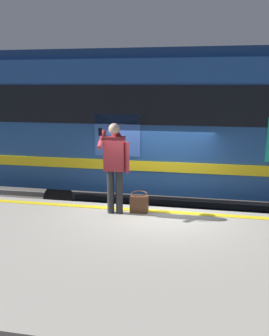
{
  "coord_description": "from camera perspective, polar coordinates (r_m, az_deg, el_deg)",
  "views": [
    {
      "loc": [
        -1.03,
        7.36,
        3.56
      ],
      "look_at": [
        0.35,
        0.3,
        1.89
      ],
      "focal_mm": 38.81,
      "sensor_mm": 36.0,
      "label": 1
    }
  ],
  "objects": [
    {
      "name": "track_rail_near",
      "position": [
        9.69,
        4.29,
        -8.01
      ],
      "size": [
        18.55,
        0.08,
        0.16
      ],
      "primitive_type": "cube",
      "color": "slate",
      "rests_on": "ground"
    },
    {
      "name": "ground_plane",
      "position": [
        8.24,
        2.88,
        -12.55
      ],
      "size": [
        25.05,
        25.05,
        0.0
      ],
      "primitive_type": "plane",
      "color": "#4C4742"
    },
    {
      "name": "handbag",
      "position": [
        7.46,
        0.75,
        -5.55
      ],
      "size": [
        0.36,
        0.33,
        0.41
      ],
      "color": "#59331E",
      "rests_on": "platform"
    },
    {
      "name": "safety_line",
      "position": [
        7.58,
        2.63,
        -6.73
      ],
      "size": [
        13.99,
        0.16,
        0.01
      ],
      "primitive_type": "cube",
      "color": "yellow",
      "rests_on": "platform"
    },
    {
      "name": "track_rail_far",
      "position": [
        11.04,
        5.2,
        -5.37
      ],
      "size": [
        18.55,
        0.08,
        0.16
      ],
      "primitive_type": "cube",
      "color": "slate",
      "rests_on": "ground"
    },
    {
      "name": "passenger",
      "position": [
        7.18,
        -3.11,
        1.11
      ],
      "size": [
        0.57,
        0.55,
        1.83
      ],
      "color": "#262628",
      "rests_on": "platform"
    },
    {
      "name": "platform",
      "position": [
        6.12,
        -0.13,
        -16.98
      ],
      "size": [
        14.27,
        4.32,
        0.99
      ],
      "primitive_type": "cube",
      "color": "#9E998E",
      "rests_on": "ground"
    },
    {
      "name": "train_carriage",
      "position": [
        9.74,
        10.67,
        7.42
      ],
      "size": [
        11.17,
        2.88,
        4.2
      ],
      "color": "#1E478C",
      "rests_on": "ground"
    }
  ]
}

